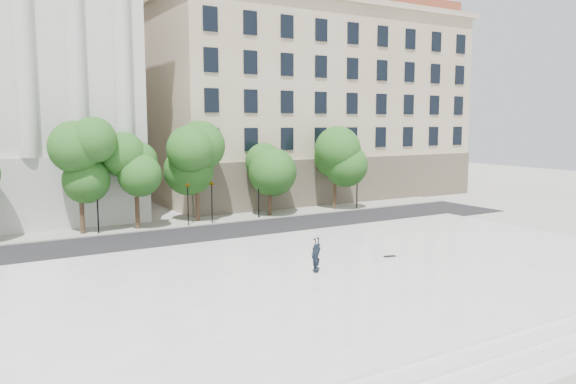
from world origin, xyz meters
name	(u,v)px	position (x,y,z in m)	size (l,w,h in m)	color
ground	(347,297)	(0.00, 0.00, 0.00)	(160.00, 160.00, 0.00)	#B1AFA7
plaza	(314,279)	(0.00, 3.00, 0.23)	(44.00, 22.00, 0.45)	white
street	(207,235)	(0.00, 18.00, 0.01)	(60.00, 8.00, 0.02)	black
far_sidewalk	(180,223)	(0.00, 24.00, 0.06)	(60.00, 4.00, 0.12)	#ABA99D
building_east	(289,103)	(20.00, 38.91, 11.14)	(36.00, 26.15, 23.00)	beige
traffic_light_west	(188,184)	(0.15, 22.30, 3.65)	(0.71, 1.66, 4.16)	black
traffic_light_east	(212,181)	(2.31, 22.30, 3.71)	(0.97, 1.80, 4.22)	black
person_lying	(316,268)	(0.35, 3.36, 0.72)	(0.71, 0.46, 1.94)	black
skateboard	(390,256)	(6.29, 4.02, 0.49)	(0.75, 0.19, 0.08)	black
plaza_steps	(494,359)	(0.00, -8.90, 0.12)	(44.00, 3.00, 0.30)	white
street_trees	(144,165)	(-3.10, 23.58, 5.26)	(40.13, 5.20, 8.08)	#382619
lamp_posts	(187,193)	(0.16, 22.60, 2.79)	(36.11, 0.28, 4.09)	black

